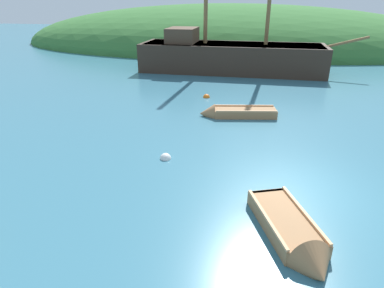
% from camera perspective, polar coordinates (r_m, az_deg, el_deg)
% --- Properties ---
extents(ground_plane, '(120.00, 120.00, 0.00)m').
position_cam_1_polar(ground_plane, '(10.86, 18.39, -7.22)').
color(ground_plane, teal).
extents(shore_hill, '(52.54, 24.13, 9.61)m').
position_cam_1_polar(shore_hill, '(42.69, 6.53, 16.50)').
color(shore_hill, '#387033').
rests_on(shore_hill, ground).
extents(sailing_ship, '(16.73, 4.15, 13.18)m').
position_cam_1_polar(sailing_ship, '(26.99, 6.48, 14.06)').
color(sailing_ship, '#38281E').
rests_on(sailing_ship, ground).
extents(rowboat_portside, '(2.19, 3.33, 1.04)m').
position_cam_1_polar(rowboat_portside, '(8.62, 17.00, -14.94)').
color(rowboat_portside, '#9E7047').
rests_on(rowboat_portside, ground).
extents(rowboat_outer_left, '(3.85, 1.66, 0.95)m').
position_cam_1_polar(rowboat_outer_left, '(16.57, 7.28, 5.22)').
color(rowboat_outer_left, '#9E7047').
rests_on(rowboat_outer_left, ground).
extents(buoy_orange, '(0.40, 0.40, 0.40)m').
position_cam_1_polar(buoy_orange, '(19.72, 2.50, 8.01)').
color(buoy_orange, orange).
rests_on(buoy_orange, ground).
extents(buoy_white, '(0.41, 0.41, 0.41)m').
position_cam_1_polar(buoy_white, '(12.15, -4.57, -2.51)').
color(buoy_white, white).
rests_on(buoy_white, ground).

